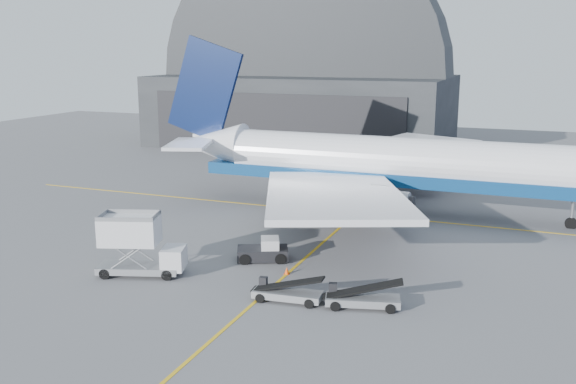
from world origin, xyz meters
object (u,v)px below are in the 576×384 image
at_px(pushback_tug, 264,252).
at_px(catering_truck, 138,246).
at_px(belt_loader_b, 287,293).
at_px(belt_loader_a, 362,299).
at_px(airliner, 389,163).

bearing_deg(pushback_tug, catering_truck, -162.72).
relative_size(catering_truck, belt_loader_b, 1.37).
bearing_deg(pushback_tug, belt_loader_a, -57.95).
bearing_deg(airliner, belt_loader_b, -91.88).
bearing_deg(belt_loader_a, pushback_tug, 131.57).
height_order(airliner, pushback_tug, airliner).
bearing_deg(belt_loader_a, belt_loader_b, 174.26).
xyz_separation_m(airliner, belt_loader_a, (4.13, -25.70, -4.49)).
xyz_separation_m(belt_loader_a, belt_loader_b, (-5.00, -0.80, -0.03)).
xyz_separation_m(catering_truck, belt_loader_b, (12.28, -0.75, -1.67)).
height_order(belt_loader_a, belt_loader_b, belt_loader_a).
bearing_deg(belt_loader_b, belt_loader_a, 3.92).
distance_m(airliner, pushback_tug, 20.47).
relative_size(catering_truck, belt_loader_a, 1.30).
relative_size(airliner, catering_truck, 7.52).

